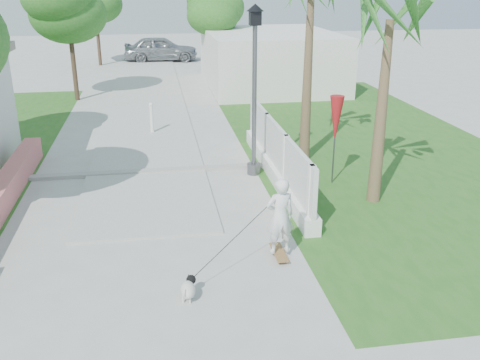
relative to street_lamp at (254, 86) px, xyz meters
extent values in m
plane|color=#B7B7B2|center=(-2.90, -5.50, -2.43)|extent=(90.00, 90.00, 0.00)
cube|color=#B7B7B2|center=(-2.90, 14.50, -2.40)|extent=(3.20, 36.00, 0.06)
cube|color=#999993|center=(-2.90, 0.50, -2.38)|extent=(6.50, 0.25, 0.10)
cube|color=#255E1D|center=(4.10, 2.50, -2.42)|extent=(8.00, 20.00, 0.01)
cube|color=#C66566|center=(-6.20, -1.50, -2.13)|extent=(0.45, 8.00, 0.60)
cube|color=white|center=(0.50, -0.50, -2.23)|extent=(0.35, 7.00, 0.40)
cube|color=white|center=(0.50, -0.50, -1.48)|extent=(0.10, 7.00, 1.10)
cube|color=white|center=(0.50, -3.70, -1.68)|extent=(0.14, 0.14, 1.50)
cube|color=white|center=(0.50, -1.50, -1.68)|extent=(0.14, 0.14, 1.50)
cube|color=white|center=(0.50, 0.70, -1.68)|extent=(0.14, 0.14, 1.50)
cube|color=white|center=(0.50, 2.70, -1.68)|extent=(0.14, 0.14, 1.50)
cube|color=silver|center=(3.10, 12.50, -1.13)|extent=(6.00, 8.00, 2.60)
cylinder|color=#59595E|center=(0.00, 0.00, -2.28)|extent=(0.36, 0.36, 0.30)
cylinder|color=#59595E|center=(0.00, 0.00, -0.43)|extent=(0.12, 0.12, 4.00)
cube|color=black|center=(0.00, 0.00, 1.67)|extent=(0.28, 0.28, 0.35)
cone|color=black|center=(0.00, 0.00, 1.92)|extent=(0.44, 0.44, 0.18)
cylinder|color=white|center=(-2.70, 4.50, -1.93)|extent=(0.12, 0.12, 1.00)
sphere|color=white|center=(-2.70, 4.50, -1.41)|extent=(0.14, 0.14, 0.14)
cylinder|color=#59595E|center=(1.90, -1.00, -1.43)|extent=(0.04, 0.04, 2.00)
cone|color=red|center=(1.90, -1.00, -0.73)|extent=(0.36, 0.36, 1.20)
cylinder|color=#4C3826|center=(-5.90, 10.50, -0.50)|extent=(0.20, 0.20, 3.85)
ellipsoid|color=#1D5F1B|center=(-5.90, 10.50, 1.15)|extent=(3.40, 3.40, 2.55)
ellipsoid|color=#1D5F1B|center=(-5.70, 10.30, 1.50)|extent=(2.89, 2.89, 2.18)
cylinder|color=#4C3826|center=(0.30, 14.50, -0.68)|extent=(0.20, 0.20, 3.50)
ellipsoid|color=#1D5F1B|center=(0.30, 14.50, 0.82)|extent=(3.00, 3.00, 2.25)
ellipsoid|color=#1D5F1B|center=(0.50, 14.30, 1.17)|extent=(2.55, 2.55, 1.92)
ellipsoid|color=#1D5F1B|center=(0.10, 14.70, 1.52)|extent=(2.25, 2.25, 1.68)
cylinder|color=#4C3826|center=(-5.70, 20.50, -0.50)|extent=(0.20, 0.20, 3.85)
ellipsoid|color=#1D5F1B|center=(-5.70, 20.50, 1.15)|extent=(3.20, 3.20, 2.40)
cone|color=brown|center=(1.70, 1.00, -0.03)|extent=(0.32, 0.32, 4.80)
cone|color=brown|center=(2.50, -2.30, -0.33)|extent=(0.32, 0.32, 4.20)
cube|color=olive|center=(-0.37, -4.63, -2.34)|extent=(0.32, 0.81, 0.02)
imported|color=silver|center=(-0.37, -4.63, -1.58)|extent=(0.59, 0.43, 1.51)
cylinder|color=gray|center=(-0.44, -4.91, -2.40)|extent=(0.03, 0.06, 0.06)
cylinder|color=gray|center=(-0.30, -4.91, -2.40)|extent=(0.03, 0.06, 0.06)
cylinder|color=gray|center=(-0.44, -4.34, -2.40)|extent=(0.03, 0.06, 0.06)
cylinder|color=gray|center=(-0.30, -4.34, -2.40)|extent=(0.03, 0.06, 0.06)
ellipsoid|color=silver|center=(-2.20, -5.84, -2.23)|extent=(0.37, 0.47, 0.26)
sphere|color=black|center=(-2.14, -5.66, -2.15)|extent=(0.17, 0.17, 0.17)
sphere|color=silver|center=(-2.11, -5.59, -2.17)|extent=(0.08, 0.08, 0.08)
cone|color=black|center=(-2.17, -5.65, -2.08)|extent=(0.05, 0.05, 0.06)
cone|color=black|center=(-2.10, -5.67, -2.08)|extent=(0.05, 0.05, 0.06)
cylinder|color=silver|center=(-2.22, -5.73, -2.37)|extent=(0.03, 0.03, 0.12)
cylinder|color=silver|center=(-2.11, -5.77, -2.37)|extent=(0.03, 0.03, 0.12)
cylinder|color=silver|center=(-2.29, -5.91, -2.37)|extent=(0.03, 0.03, 0.12)
cylinder|color=silver|center=(-2.18, -5.95, -2.37)|extent=(0.03, 0.03, 0.12)
cylinder|color=silver|center=(-2.27, -6.02, -2.16)|extent=(0.06, 0.10, 0.10)
imported|color=#AFB1B7|center=(-1.98, 21.62, -1.64)|extent=(4.65, 1.96, 1.57)
camera|label=1|loc=(-2.57, -13.50, 2.61)|focal=40.00mm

